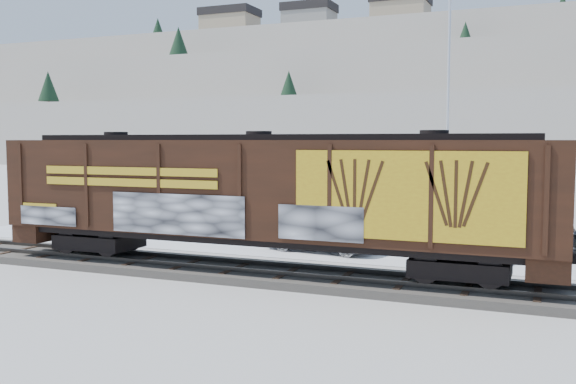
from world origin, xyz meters
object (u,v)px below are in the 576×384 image
at_px(hopper_railcar, 259,192).
at_px(car_silver, 321,231).
at_px(flagpole, 449,136).
at_px(car_white, 456,242).

relative_size(hopper_railcar, car_silver, 3.99).
xyz_separation_m(flagpole, car_white, (1.50, -7.93, -4.36)).
xyz_separation_m(hopper_railcar, car_white, (5.99, 6.05, -2.30)).
distance_m(hopper_railcar, flagpole, 14.82).
distance_m(car_silver, car_white, 5.69).
distance_m(hopper_railcar, car_white, 8.81).
height_order(flagpole, car_silver, flagpole).
relative_size(car_silver, car_white, 1.25).
height_order(car_silver, car_white, car_silver).
xyz_separation_m(car_silver, car_white, (5.67, 0.39, -0.20)).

